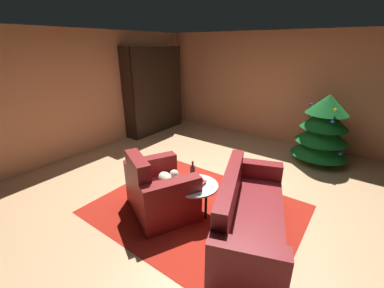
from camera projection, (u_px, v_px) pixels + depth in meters
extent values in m
plane|color=tan|center=(207.00, 193.00, 4.01)|extent=(7.43, 7.43, 0.00)
cube|color=#D38356|center=(280.00, 88.00, 5.87)|extent=(6.31, 0.06, 2.53)
cube|color=#D38356|center=(83.00, 93.00, 5.25)|extent=(0.06, 6.26, 2.53)
cube|color=#A01E13|center=(197.00, 209.00, 3.62)|extent=(2.79, 2.21, 0.01)
cube|color=black|center=(159.00, 91.00, 6.46)|extent=(0.03, 1.77, 2.19)
cube|color=black|center=(175.00, 86.00, 7.22)|extent=(0.39, 0.03, 2.19)
cube|color=black|center=(128.00, 96.00, 5.91)|extent=(0.39, 0.03, 2.19)
cube|color=black|center=(156.00, 129.00, 6.97)|extent=(0.37, 1.72, 0.03)
cube|color=black|center=(155.00, 114.00, 6.81)|extent=(0.37, 1.72, 0.03)
cube|color=black|center=(154.00, 99.00, 6.64)|extent=(0.37, 1.72, 0.02)
cube|color=black|center=(153.00, 82.00, 6.48)|extent=(0.37, 1.72, 0.02)
cube|color=black|center=(153.00, 65.00, 6.32)|extent=(0.37, 1.72, 0.02)
cube|color=black|center=(151.00, 46.00, 6.16)|extent=(0.37, 1.72, 0.03)
cube|color=black|center=(149.00, 84.00, 6.59)|extent=(0.05, 1.11, 0.69)
cube|color=black|center=(150.00, 85.00, 6.58)|extent=(0.03, 1.14, 0.72)
cube|color=#287336|center=(173.00, 118.00, 7.55)|extent=(0.25, 0.03, 0.25)
cube|color=brown|center=(172.00, 117.00, 7.50)|extent=(0.27, 0.05, 0.34)
cube|color=#ACAD8D|center=(171.00, 117.00, 7.45)|extent=(0.29, 0.03, 0.37)
cube|color=#2E7A37|center=(170.00, 118.00, 7.44)|extent=(0.25, 0.05, 0.31)
cube|color=orange|center=(168.00, 118.00, 7.39)|extent=(0.25, 0.05, 0.33)
cube|color=orange|center=(173.00, 103.00, 7.41)|extent=(0.24, 0.03, 0.27)
cube|color=red|center=(172.00, 104.00, 7.37)|extent=(0.24, 0.05, 0.26)
cube|color=orange|center=(171.00, 102.00, 7.31)|extent=(0.27, 0.03, 0.37)
cube|color=#2A4B96|center=(170.00, 104.00, 7.30)|extent=(0.23, 0.03, 0.30)
cube|color=teal|center=(168.00, 104.00, 7.28)|extent=(0.21, 0.03, 0.28)
cube|color=#31824A|center=(168.00, 104.00, 7.24)|extent=(0.23, 0.05, 0.29)
cube|color=red|center=(170.00, 56.00, 6.91)|extent=(0.19, 0.03, 0.32)
cube|color=#1B4594|center=(170.00, 55.00, 6.85)|extent=(0.24, 0.03, 0.37)
cube|color=#B12421|center=(169.00, 55.00, 6.81)|extent=(0.28, 0.03, 0.36)
cube|color=#38704C|center=(168.00, 57.00, 6.81)|extent=(0.23, 0.03, 0.28)
cube|color=teal|center=(166.00, 56.00, 6.77)|extent=(0.22, 0.04, 0.33)
cube|color=maroon|center=(162.00, 198.00, 3.55)|extent=(0.89, 0.96, 0.39)
cube|color=maroon|center=(138.00, 175.00, 3.25)|extent=(0.62, 0.42, 0.52)
cube|color=maroon|center=(172.00, 205.00, 3.17)|extent=(0.50, 0.77, 0.67)
cube|color=maroon|center=(152.00, 177.00, 3.82)|extent=(0.50, 0.77, 0.67)
ellipsoid|color=beige|center=(165.00, 179.00, 3.49)|extent=(0.33, 0.29, 0.18)
sphere|color=beige|center=(174.00, 174.00, 3.51)|extent=(0.13, 0.13, 0.13)
cube|color=maroon|center=(251.00, 225.00, 2.99)|extent=(1.16, 1.62, 0.43)
cube|color=maroon|center=(230.00, 191.00, 2.90)|extent=(0.64, 1.44, 0.43)
cube|color=maroon|center=(245.00, 275.00, 2.21)|extent=(0.72, 0.41, 0.66)
cube|color=maroon|center=(255.00, 182.00, 3.68)|extent=(0.72, 0.41, 0.66)
cylinder|color=black|center=(206.00, 204.00, 3.35)|extent=(0.04, 0.04, 0.45)
cylinder|color=black|center=(198.00, 194.00, 3.60)|extent=(0.04, 0.04, 0.45)
cylinder|color=black|center=(185.00, 203.00, 3.38)|extent=(0.04, 0.04, 0.45)
cylinder|color=silver|center=(196.00, 185.00, 3.36)|extent=(0.60, 0.60, 0.02)
cube|color=#2B4090|center=(197.00, 182.00, 3.40)|extent=(0.20, 0.13, 0.02)
cube|color=#B62B25|center=(197.00, 181.00, 3.39)|extent=(0.23, 0.15, 0.02)
cube|color=red|center=(197.00, 180.00, 3.36)|extent=(0.15, 0.11, 0.03)
cylinder|color=#581D1A|center=(193.00, 173.00, 3.47)|extent=(0.07, 0.07, 0.20)
cylinder|color=#581D1A|center=(193.00, 164.00, 3.42)|extent=(0.03, 0.03, 0.07)
cylinder|color=brown|center=(317.00, 158.00, 5.07)|extent=(0.08, 0.08, 0.17)
cone|color=#135E22|center=(320.00, 145.00, 4.97)|extent=(1.07, 1.07, 0.37)
cone|color=#135E22|center=(323.00, 132.00, 4.87)|extent=(0.97, 0.97, 0.37)
cone|color=#135E22|center=(325.00, 119.00, 4.76)|extent=(0.87, 0.87, 0.37)
cone|color=#135E22|center=(328.00, 104.00, 4.66)|extent=(0.76, 0.76, 0.37)
sphere|color=red|center=(302.00, 126.00, 5.06)|extent=(0.05, 0.05, 0.05)
sphere|color=yellow|center=(335.00, 110.00, 4.39)|extent=(0.06, 0.06, 0.06)
sphere|color=blue|center=(340.00, 154.00, 4.60)|extent=(0.07, 0.07, 0.07)
sphere|color=blue|center=(333.00, 121.00, 4.42)|extent=(0.07, 0.07, 0.07)
sphere|color=red|center=(341.00, 147.00, 4.99)|extent=(0.05, 0.05, 0.05)
sphere|color=red|center=(309.00, 115.00, 5.05)|extent=(0.07, 0.07, 0.07)
sphere|color=blue|center=(311.00, 104.00, 4.87)|extent=(0.06, 0.06, 0.06)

